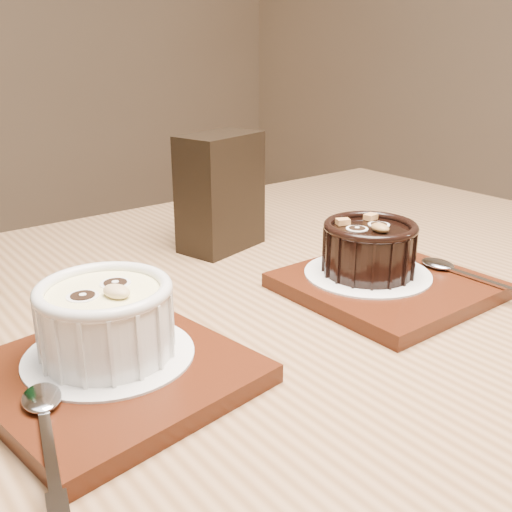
{
  "coord_description": "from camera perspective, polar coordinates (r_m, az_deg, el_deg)",
  "views": [
    {
      "loc": [
        -0.34,
        -0.3,
        0.99
      ],
      "look_at": [
        -0.03,
        0.08,
        0.81
      ],
      "focal_mm": 42.0,
      "sensor_mm": 36.0,
      "label": 1
    }
  ],
  "objects": [
    {
      "name": "spoon_left",
      "position": [
        0.4,
        -19.38,
        -15.11
      ],
      "size": [
        0.06,
        0.14,
        0.01
      ],
      "primitive_type": null,
      "rotation": [
        0.0,
        0.0,
        -0.29
      ],
      "color": "silver",
      "rests_on": "tray_left"
    },
    {
      "name": "condiment_stand",
      "position": [
        0.73,
        -3.42,
        6.08
      ],
      "size": [
        0.11,
        0.08,
        0.14
      ],
      "primitive_type": "cube",
      "rotation": [
        0.0,
        0.0,
        0.23
      ],
      "color": "black",
      "rests_on": "table"
    },
    {
      "name": "tray_left",
      "position": [
        0.47,
        -13.4,
        -10.87
      ],
      "size": [
        0.2,
        0.2,
        0.01
      ],
      "primitive_type": "cube",
      "rotation": [
        0.0,
        0.0,
        0.1
      ],
      "color": "#441A0B",
      "rests_on": "table"
    },
    {
      "name": "doily_right",
      "position": [
        0.63,
        10.58,
        -1.65
      ],
      "size": [
        0.13,
        0.13,
        0.0
      ],
      "primitive_type": "cylinder",
      "color": "white",
      "rests_on": "tray_right"
    },
    {
      "name": "ramekin_dark",
      "position": [
        0.62,
        10.75,
        0.96
      ],
      "size": [
        0.09,
        0.09,
        0.06
      ],
      "rotation": [
        0.0,
        0.0,
        -0.18
      ],
      "color": "black",
      "rests_on": "doily_right"
    },
    {
      "name": "ramekin_white",
      "position": [
        0.46,
        -14.12,
        -5.6
      ],
      "size": [
        0.1,
        0.1,
        0.06
      ],
      "rotation": [
        0.0,
        0.0,
        0.23
      ],
      "color": "silver",
      "rests_on": "doily_left"
    },
    {
      "name": "spoon_right",
      "position": [
        0.65,
        19.43,
        -1.54
      ],
      "size": [
        0.03,
        0.13,
        0.01
      ],
      "primitive_type": null,
      "rotation": [
        0.0,
        0.0,
        -0.02
      ],
      "color": "silver",
      "rests_on": "tray_right"
    },
    {
      "name": "doily_left",
      "position": [
        0.48,
        -13.79,
        -9.11
      ],
      "size": [
        0.13,
        0.13,
        0.0
      ],
      "primitive_type": "cylinder",
      "color": "white",
      "rests_on": "tray_left"
    },
    {
      "name": "table",
      "position": [
        0.61,
        -1.82,
        -13.48
      ],
      "size": [
        1.23,
        0.84,
        0.75
      ],
      "rotation": [
        0.0,
        0.0,
        -0.03
      ],
      "color": "brown",
      "rests_on": "ground"
    },
    {
      "name": "tray_right",
      "position": [
        0.62,
        12.26,
        -2.76
      ],
      "size": [
        0.19,
        0.19,
        0.01
      ],
      "primitive_type": "cube",
      "rotation": [
        0.0,
        0.0,
        -0.03
      ],
      "color": "#441A0B",
      "rests_on": "table"
    }
  ]
}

